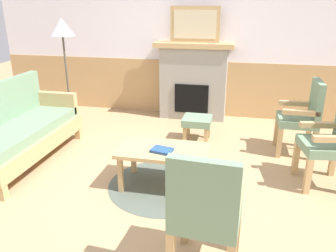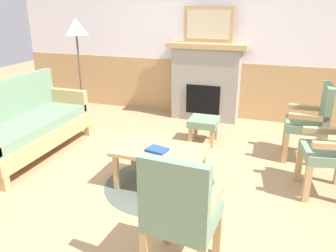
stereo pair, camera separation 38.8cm
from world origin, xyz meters
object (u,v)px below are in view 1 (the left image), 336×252
footstool (197,122)px  floor_lamp_by_couch (62,34)px  fireplace (193,80)px  couch (19,131)px  armchair_by_window_left (304,114)px  armchair_near_fireplace (333,139)px  armchair_front_left (205,209)px  coffee_table (164,154)px  book_on_table (162,150)px  framed_picture (195,24)px

footstool → floor_lamp_by_couch: bearing=176.1°
fireplace → couch: 2.87m
armchair_by_window_left → armchair_near_fireplace: bearing=-77.8°
armchair_front_left → armchair_by_window_left: bearing=67.3°
armchair_near_fireplace → armchair_by_window_left: same height
footstool → armchair_near_fireplace: size_ratio=0.41×
fireplace → coffee_table: fireplace is taller
book_on_table → footstool: (0.18, 1.41, -0.17)m
framed_picture → fireplace: bearing=-90.0°
couch → coffee_table: size_ratio=1.88×
armchair_near_fireplace → armchair_by_window_left: (-0.18, 0.81, 0.00)m
couch → armchair_front_left: size_ratio=1.84×
coffee_table → armchair_near_fireplace: size_ratio=0.98×
framed_picture → armchair_front_left: size_ratio=0.82×
coffee_table → armchair_by_window_left: size_ratio=0.98×
armchair_near_fireplace → couch: bearing=-176.8°
book_on_table → framed_picture: bearing=90.9°
armchair_by_window_left → couch: bearing=-163.7°
armchair_front_left → armchair_near_fireplace: bearing=53.2°
armchair_near_fireplace → footstool: bearing=149.6°
couch → framed_picture: bearing=49.7°
framed_picture → footstool: (0.22, -1.06, -1.28)m
couch → armchair_front_left: bearing=-29.2°
couch → book_on_table: couch is taller
footstool → book_on_table: bearing=-97.3°
book_on_table → armchair_by_window_left: (1.57, 1.30, 0.08)m
fireplace → book_on_table: size_ratio=6.20×
fireplace → footstool: (0.22, -1.06, -0.37)m
coffee_table → floor_lamp_by_couch: size_ratio=0.57×
framed_picture → armchair_by_window_left: bearing=-35.9°
book_on_table → floor_lamp_by_couch: size_ratio=0.12×
fireplace → footstool: 1.14m
floor_lamp_by_couch → framed_picture: bearing=26.7°
armchair_by_window_left → floor_lamp_by_couch: size_ratio=0.58×
couch → floor_lamp_by_couch: 1.64m
couch → coffee_table: (1.90, -0.22, -0.01)m
armchair_front_left → coffee_table: bearing=115.9°
framed_picture → book_on_table: (0.04, -2.47, -1.10)m
fireplace → armchair_by_window_left: 1.99m
fireplace → framed_picture: size_ratio=1.62×
couch → book_on_table: (1.89, -0.29, 0.06)m
coffee_table → armchair_front_left: size_ratio=0.98×
couch → armchair_front_left: same height
armchair_near_fireplace → armchair_front_left: 1.96m
book_on_table → footstool: 1.43m
armchair_front_left → floor_lamp_by_couch: 3.70m
footstool → armchair_by_window_left: (1.39, -0.11, 0.25)m
fireplace → floor_lamp_by_couch: floor_lamp_by_couch is taller
armchair_by_window_left → armchair_front_left: 2.58m
armchair_near_fireplace → armchair_front_left: (-1.17, -1.57, 0.00)m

